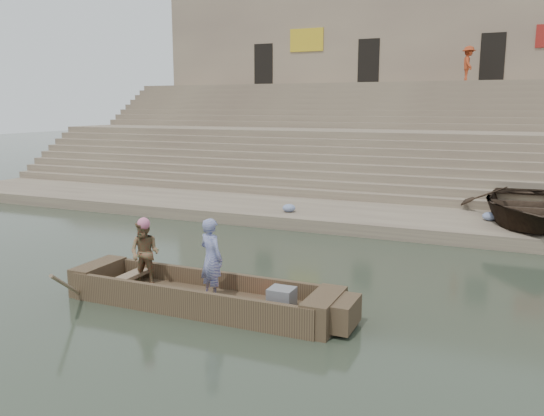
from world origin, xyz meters
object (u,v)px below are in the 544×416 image
Objects in this scene: main_rowboat at (201,301)px; television at (281,298)px; rowing_man at (145,253)px; beached_rowboat at (528,205)px; standing_man at (211,258)px; pedestrian at (468,64)px.

television is (1.72, 0.00, 0.31)m from main_rowboat.
television is at bearing -10.25° from rowing_man.
television is 0.09× the size of beached_rowboat.
standing_man reaches higher than television.
television is 0.24× the size of pedestrian.
beached_rowboat is at bearing 179.26° from pedestrian.
pedestrian is (1.14, 23.53, 5.73)m from television.
main_rowboat is 1.74m from television.
rowing_man reaches higher than television.
standing_man is 3.46× the size of television.
standing_man is 0.30× the size of beached_rowboat.
rowing_man reaches higher than main_rowboat.
rowing_man is 0.26× the size of beached_rowboat.
main_rowboat is 24.46m from pedestrian.
standing_man reaches higher than beached_rowboat.
main_rowboat is 1.64m from rowing_man.
beached_rowboat is (4.25, 9.30, 0.53)m from television.
beached_rowboat is at bearing 43.61° from rowing_man.
main_rowboat is 2.63× the size of pedestrian.
standing_man is 0.84× the size of pedestrian.
beached_rowboat is (5.73, 9.29, -0.06)m from standing_man.
pedestrian is at bearing 87.23° from television.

